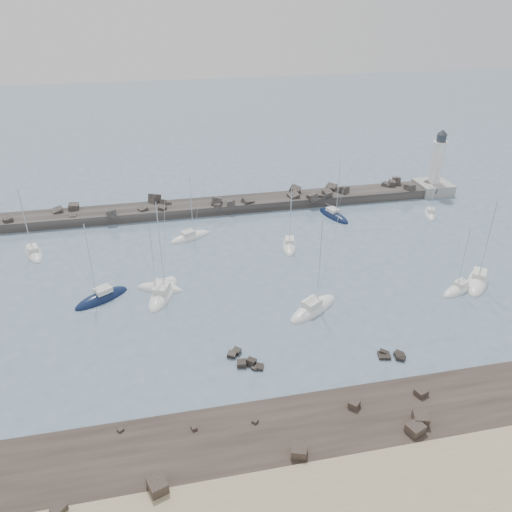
# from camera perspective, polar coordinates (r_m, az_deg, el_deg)

# --- Properties ---
(ground) EXTENTS (400.00, 400.00, 0.00)m
(ground) POSITION_cam_1_polar(r_m,az_deg,el_deg) (69.71, 0.70, -6.79)
(ground) COLOR slate
(ground) RESTS_ON ground
(rock_shelf) EXTENTS (140.00, 12.00, 1.93)m
(rock_shelf) POSITION_cam_1_polar(r_m,az_deg,el_deg) (53.88, 6.18, -20.11)
(rock_shelf) COLOR #2C221E
(rock_shelf) RESTS_ON ground
(rock_cluster_near) EXTENTS (4.23, 4.62, 1.47)m
(rock_cluster_near) POSITION_cam_1_polar(r_m,az_deg,el_deg) (61.78, -1.28, -12.00)
(rock_cluster_near) COLOR black
(rock_cluster_near) RESTS_ON ground
(rock_cluster_far) EXTENTS (3.45, 2.61, 1.10)m
(rock_cluster_far) POSITION_cam_1_polar(r_m,az_deg,el_deg) (64.91, 15.37, -10.99)
(rock_cluster_far) COLOR black
(rock_cluster_far) RESTS_ON ground
(breakwater) EXTENTS (115.00, 7.90, 5.12)m
(breakwater) POSITION_cam_1_polar(r_m,az_deg,el_deg) (101.81, -8.03, 5.12)
(breakwater) COLOR #2F2C2A
(breakwater) RESTS_ON ground
(lighthouse) EXTENTS (7.00, 7.00, 14.60)m
(lighthouse) POSITION_cam_1_polar(r_m,az_deg,el_deg) (116.91, 19.70, 8.30)
(lighthouse) COLOR #979792
(lighthouse) RESTS_ON ground
(sailboat_1) EXTENTS (5.07, 8.38, 12.73)m
(sailboat_1) POSITION_cam_1_polar(r_m,az_deg,el_deg) (93.07, -24.08, 0.30)
(sailboat_1) COLOR white
(sailboat_1) RESTS_ON ground
(sailboat_2) EXTENTS (8.44, 6.72, 13.41)m
(sailboat_2) POSITION_cam_1_polar(r_m,az_deg,el_deg) (76.36, -17.22, -4.64)
(sailboat_2) COLOR #0E1A3A
(sailboat_2) RESTS_ON ground
(sailboat_3) EXTENTS (6.26, 10.31, 15.56)m
(sailboat_3) POSITION_cam_1_polar(r_m,az_deg,el_deg) (75.29, -10.56, -4.25)
(sailboat_3) COLOR white
(sailboat_3) RESTS_ON ground
(sailboat_4) EXTENTS (8.32, 5.60, 12.63)m
(sailboat_4) POSITION_cam_1_polar(r_m,az_deg,el_deg) (91.22, -7.52, 2.14)
(sailboat_4) COLOR white
(sailboat_4) RESTS_ON ground
(sailboat_5) EXTENTS (7.39, 4.69, 11.37)m
(sailboat_5) POSITION_cam_1_polar(r_m,az_deg,el_deg) (76.57, -10.93, -3.69)
(sailboat_5) COLOR white
(sailboat_5) RESTS_ON ground
(sailboat_6) EXTENTS (4.19, 7.88, 11.99)m
(sailboat_6) POSITION_cam_1_polar(r_m,az_deg,el_deg) (87.54, 3.84, 1.16)
(sailboat_6) COLOR white
(sailboat_6) RESTS_ON ground
(sailboat_7) EXTENTS (9.29, 7.53, 14.68)m
(sailboat_7) POSITION_cam_1_polar(r_m,az_deg,el_deg) (71.17, 6.56, -6.03)
(sailboat_7) COLOR white
(sailboat_7) RESTS_ON ground
(sailboat_8) EXTENTS (5.17, 8.86, 13.36)m
(sailboat_8) POSITION_cam_1_polar(r_m,az_deg,el_deg) (100.19, 8.86, 4.55)
(sailboat_8) COLOR #0E1A3A
(sailboat_8) RESTS_ON ground
(sailboat_9) EXTENTS (7.22, 4.88, 11.09)m
(sailboat_9) POSITION_cam_1_polar(r_m,az_deg,el_deg) (81.01, 22.16, -3.55)
(sailboat_9) COLOR white
(sailboat_9) RESTS_ON ground
(sailboat_10) EXTENTS (8.35, 9.18, 15.01)m
(sailboat_10) POSITION_cam_1_polar(r_m,az_deg,el_deg) (84.14, 23.98, -2.70)
(sailboat_10) COLOR white
(sailboat_10) RESTS_ON ground
(sailboat_11) EXTENTS (4.47, 6.90, 10.69)m
(sailboat_11) POSITION_cam_1_polar(r_m,az_deg,el_deg) (105.68, 19.27, 4.54)
(sailboat_11) COLOR white
(sailboat_11) RESTS_ON ground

